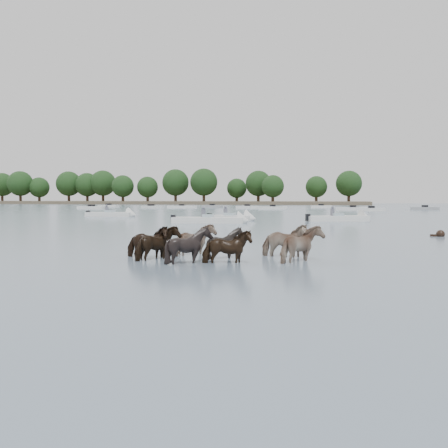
# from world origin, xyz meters

# --- Properties ---
(ground) EXTENTS (400.00, 400.00, 0.00)m
(ground) POSITION_xyz_m (0.00, 0.00, 0.00)
(ground) COLOR slate
(ground) RESTS_ON ground
(shoreline) EXTENTS (160.00, 30.00, 1.00)m
(shoreline) POSITION_xyz_m (-70.00, 150.00, 0.50)
(shoreline) COLOR #4C4233
(shoreline) RESTS_ON ground
(pony_herd) EXTENTS (6.58, 3.39, 1.38)m
(pony_herd) POSITION_xyz_m (0.99, 0.72, 0.43)
(pony_herd) COLOR black
(pony_herd) RESTS_ON ground
(swimming_pony) EXTENTS (0.72, 0.44, 0.44)m
(swimming_pony) POSITION_xyz_m (9.51, 12.95, 0.10)
(swimming_pony) COLOR black
(swimming_pony) RESTS_ON ground
(motorboat_a) EXTENTS (4.59, 1.85, 1.92)m
(motorboat_a) POSITION_xyz_m (-4.88, 27.68, 0.23)
(motorboat_a) COLOR silver
(motorboat_a) RESTS_ON ground
(motorboat_b) EXTENTS (6.42, 2.41, 1.92)m
(motorboat_b) POSITION_xyz_m (-5.36, 23.12, 0.22)
(motorboat_b) COLOR silver
(motorboat_b) RESTS_ON ground
(motorboat_c) EXTENTS (5.90, 3.84, 1.92)m
(motorboat_c) POSITION_xyz_m (4.45, 29.27, 0.22)
(motorboat_c) COLOR silver
(motorboat_c) RESTS_ON ground
(motorboat_f) EXTENTS (5.87, 1.79, 1.92)m
(motorboat_f) POSITION_xyz_m (-19.89, 33.72, 0.22)
(motorboat_f) COLOR silver
(motorboat_f) RESTS_ON ground
(distant_flotilla) EXTENTS (105.68, 27.84, 0.93)m
(distant_flotilla) POSITION_xyz_m (-0.53, 77.87, 0.26)
(distant_flotilla) COLOR silver
(distant_flotilla) RESTS_ON ground
(treeline) EXTENTS (150.90, 21.21, 12.46)m
(treeline) POSITION_xyz_m (-71.60, 148.80, 7.03)
(treeline) COLOR #382619
(treeline) RESTS_ON ground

